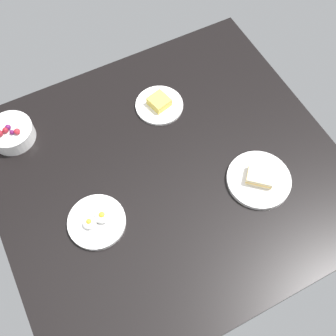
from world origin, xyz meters
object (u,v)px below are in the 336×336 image
object	(u,v)px
plate_sandwich	(259,179)
plate_eggs	(97,221)
plate_cheese	(159,104)
bowl_berries	(11,133)

from	to	relation	value
plate_sandwich	plate_eggs	distance (cm)	53.61
plate_sandwich	plate_eggs	xyz separation A→B (cm)	(-52.52, 10.75, -0.08)
plate_cheese	plate_sandwich	distance (cm)	44.54
plate_eggs	plate_cheese	bearing A→B (deg)	39.83
bowl_berries	plate_sandwich	distance (cm)	84.60
bowl_berries	plate_eggs	world-z (taller)	bowl_berries
bowl_berries	plate_sandwich	world-z (taller)	bowl_berries
plate_cheese	plate_eggs	distance (cm)	48.56
plate_sandwich	plate_eggs	size ratio (longest dim) A/B	1.16
plate_cheese	plate_sandwich	size ratio (longest dim) A/B	0.82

